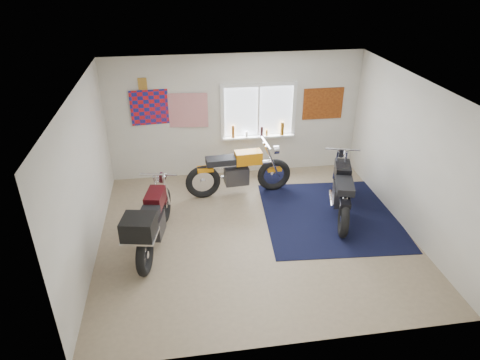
{
  "coord_description": "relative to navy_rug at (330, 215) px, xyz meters",
  "views": [
    {
      "loc": [
        -1.22,
        -6.25,
        4.5
      ],
      "look_at": [
        -0.22,
        0.4,
        0.91
      ],
      "focal_mm": 32.0,
      "sensor_mm": 36.0,
      "label": 1
    }
  ],
  "objects": [
    {
      "name": "yellow_triumph",
      "position": [
        -1.62,
        1.13,
        0.49
      ],
      "size": [
        2.23,
        0.67,
        1.12
      ],
      "rotation": [
        0.0,
        0.0,
        0.07
      ],
      "color": "black",
      "rests_on": "ground"
    },
    {
      "name": "triumph_poster",
      "position": [
        0.41,
        2.11,
        1.54
      ],
      "size": [
        0.9,
        0.03,
        0.7
      ],
      "primitive_type": "cube",
      "color": "#A54C14",
      "rests_on": "room_shell"
    },
    {
      "name": "oil_bottles",
      "position": [
        -0.94,
        2.03,
        1.02
      ],
      "size": [
        1.18,
        0.09,
        0.3
      ],
      "color": "brown",
      "rests_on": "window_assembly"
    },
    {
      "name": "maroon_tourer",
      "position": [
        -3.32,
        -0.59,
        0.57
      ],
      "size": [
        0.87,
        2.17,
        1.1
      ],
      "rotation": [
        0.0,
        0.0,
        1.38
      ],
      "color": "black",
      "rests_on": "ground"
    },
    {
      "name": "window_assembly",
      "position": [
        -1.04,
        2.1,
        1.36
      ],
      "size": [
        1.66,
        0.17,
        1.26
      ],
      "color": "white",
      "rests_on": "room_shell"
    },
    {
      "name": "navy_rug",
      "position": [
        0.0,
        0.0,
        0.0
      ],
      "size": [
        2.68,
        2.77,
        0.01
      ],
      "primitive_type": "cube",
      "rotation": [
        0.0,
        0.0,
        -0.07
      ],
      "color": "black",
      "rests_on": "ground"
    },
    {
      "name": "flag_display",
      "position": [
        -3.44,
        2.11,
        2.14
      ],
      "size": [
        1.6,
        0.1,
        1.17
      ],
      "color": "red",
      "rests_on": "room_shell"
    },
    {
      "name": "ground",
      "position": [
        -1.54,
        -0.37,
        -0.01
      ],
      "size": [
        5.5,
        5.5,
        0.0
      ],
      "primitive_type": "plane",
      "color": "#9E896B",
      "rests_on": "ground"
    },
    {
      "name": "room_shell",
      "position": [
        -1.54,
        -0.37,
        1.63
      ],
      "size": [
        5.5,
        5.5,
        5.5
      ],
      "color": "white",
      "rests_on": "ground"
    },
    {
      "name": "black_chrome_bike",
      "position": [
        0.21,
        0.08,
        0.49
      ],
      "size": [
        0.86,
        2.15,
        1.13
      ],
      "rotation": [
        0.0,
        0.0,
        1.29
      ],
      "color": "black",
      "rests_on": "navy_rug"
    }
  ]
}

